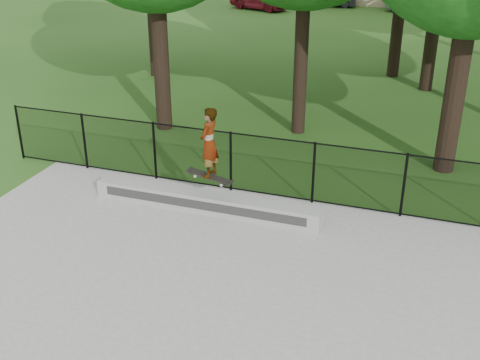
# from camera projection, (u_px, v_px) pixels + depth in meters

# --- Properties ---
(grind_ledge) EXTENTS (5.29, 0.40, 0.42)m
(grind_ledge) POSITION_uv_depth(u_px,v_px,m) (205.00, 202.00, 13.48)
(grind_ledge) COLOR #A3A39E
(grind_ledge) RESTS_ON concrete_slab
(car_c) EXTENTS (4.64, 3.03, 1.35)m
(car_c) POSITION_uv_depth(u_px,v_px,m) (423.00, 2.00, 37.11)
(car_c) COLOR #A0ACB6
(car_c) RESTS_ON ground
(skater_airborne) EXTENTS (0.83, 0.58, 1.69)m
(skater_airborne) POSITION_uv_depth(u_px,v_px,m) (209.00, 144.00, 12.58)
(skater_airborne) COLOR black
(skater_airborne) RESTS_ON ground
(chainlink_fence) EXTENTS (16.06, 0.06, 1.50)m
(chainlink_fence) POSITION_uv_depth(u_px,v_px,m) (313.00, 173.00, 13.62)
(chainlink_fence) COLOR black
(chainlink_fence) RESTS_ON concrete_slab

